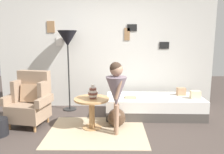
{
  "coord_description": "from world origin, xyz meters",
  "views": [
    {
      "loc": [
        0.19,
        -3.06,
        1.56
      ],
      "look_at": [
        0.15,
        0.95,
        0.85
      ],
      "focal_mm": 35.5,
      "sensor_mm": 36.0,
      "label": 1
    }
  ],
  "objects_px": {
    "armchair": "(30,101)",
    "side_table": "(92,107)",
    "person_child": "(116,88)",
    "vase_striped": "(93,93)",
    "floor_lamp": "(68,41)",
    "demijohn_near": "(117,117)",
    "daybed": "(154,106)",
    "book_on_daybed": "(130,97)"
  },
  "relations": [
    {
      "from": "armchair",
      "to": "side_table",
      "type": "height_order",
      "value": "armchair"
    },
    {
      "from": "side_table",
      "to": "person_child",
      "type": "height_order",
      "value": "person_child"
    },
    {
      "from": "side_table",
      "to": "armchair",
      "type": "bearing_deg",
      "value": 171.88
    },
    {
      "from": "vase_striped",
      "to": "floor_lamp",
      "type": "xyz_separation_m",
      "value": [
        -0.62,
        1.02,
        0.85
      ]
    },
    {
      "from": "armchair",
      "to": "side_table",
      "type": "xyz_separation_m",
      "value": [
        1.12,
        -0.16,
        -0.05
      ]
    },
    {
      "from": "armchair",
      "to": "demijohn_near",
      "type": "xyz_separation_m",
      "value": [
        1.55,
        -0.07,
        -0.27
      ]
    },
    {
      "from": "floor_lamp",
      "to": "person_child",
      "type": "xyz_separation_m",
      "value": [
        1.01,
        -1.24,
        -0.72
      ]
    },
    {
      "from": "floor_lamp",
      "to": "vase_striped",
      "type": "bearing_deg",
      "value": -58.78
    },
    {
      "from": "daybed",
      "to": "side_table",
      "type": "relative_size",
      "value": 3.15
    },
    {
      "from": "daybed",
      "to": "person_child",
      "type": "xyz_separation_m",
      "value": [
        -0.77,
        -0.88,
        0.57
      ]
    },
    {
      "from": "person_child",
      "to": "demijohn_near",
      "type": "height_order",
      "value": "person_child"
    },
    {
      "from": "daybed",
      "to": "demijohn_near",
      "type": "height_order",
      "value": "demijohn_near"
    },
    {
      "from": "vase_striped",
      "to": "book_on_daybed",
      "type": "xyz_separation_m",
      "value": [
        0.68,
        0.54,
        -0.22
      ]
    },
    {
      "from": "person_child",
      "to": "demijohn_near",
      "type": "relative_size",
      "value": 2.92
    },
    {
      "from": "book_on_daybed",
      "to": "demijohn_near",
      "type": "relative_size",
      "value": 0.54
    },
    {
      "from": "daybed",
      "to": "floor_lamp",
      "type": "relative_size",
      "value": 1.12
    },
    {
      "from": "book_on_daybed",
      "to": "demijohn_near",
      "type": "xyz_separation_m",
      "value": [
        -0.27,
        -0.45,
        -0.25
      ]
    },
    {
      "from": "daybed",
      "to": "person_child",
      "type": "bearing_deg",
      "value": -131.26
    },
    {
      "from": "armchair",
      "to": "floor_lamp",
      "type": "relative_size",
      "value": 0.57
    },
    {
      "from": "vase_striped",
      "to": "demijohn_near",
      "type": "height_order",
      "value": "vase_striped"
    },
    {
      "from": "side_table",
      "to": "vase_striped",
      "type": "height_order",
      "value": "vase_striped"
    },
    {
      "from": "armchair",
      "to": "floor_lamp",
      "type": "height_order",
      "value": "floor_lamp"
    },
    {
      "from": "book_on_daybed",
      "to": "demijohn_near",
      "type": "height_order",
      "value": "book_on_daybed"
    },
    {
      "from": "floor_lamp",
      "to": "book_on_daybed",
      "type": "bearing_deg",
      "value": -20.08
    },
    {
      "from": "demijohn_near",
      "to": "daybed",
      "type": "bearing_deg",
      "value": 36.13
    },
    {
      "from": "daybed",
      "to": "book_on_daybed",
      "type": "distance_m",
      "value": 0.54
    },
    {
      "from": "side_table",
      "to": "demijohn_near",
      "type": "bearing_deg",
      "value": 11.49
    },
    {
      "from": "daybed",
      "to": "demijohn_near",
      "type": "distance_m",
      "value": 0.94
    },
    {
      "from": "book_on_daybed",
      "to": "demijohn_near",
      "type": "bearing_deg",
      "value": -121.47
    },
    {
      "from": "armchair",
      "to": "book_on_daybed",
      "type": "height_order",
      "value": "armchair"
    },
    {
      "from": "daybed",
      "to": "side_table",
      "type": "xyz_separation_m",
      "value": [
        -1.19,
        -0.64,
        0.19
      ]
    },
    {
      "from": "side_table",
      "to": "book_on_daybed",
      "type": "height_order",
      "value": "side_table"
    },
    {
      "from": "side_table",
      "to": "vase_striped",
      "type": "xyz_separation_m",
      "value": [
        0.02,
        -0.01,
        0.25
      ]
    },
    {
      "from": "armchair",
      "to": "vase_striped",
      "type": "height_order",
      "value": "armchair"
    },
    {
      "from": "armchair",
      "to": "vase_striped",
      "type": "relative_size",
      "value": 3.98
    },
    {
      "from": "vase_striped",
      "to": "daybed",
      "type": "bearing_deg",
      "value": 29.11
    },
    {
      "from": "demijohn_near",
      "to": "person_child",
      "type": "bearing_deg",
      "value": -91.77
    },
    {
      "from": "person_child",
      "to": "book_on_daybed",
      "type": "bearing_deg",
      "value": 69.76
    },
    {
      "from": "daybed",
      "to": "floor_lamp",
      "type": "distance_m",
      "value": 2.23
    },
    {
      "from": "armchair",
      "to": "vase_striped",
      "type": "bearing_deg",
      "value": -8.29
    },
    {
      "from": "daybed",
      "to": "vase_striped",
      "type": "bearing_deg",
      "value": -150.89
    },
    {
      "from": "floor_lamp",
      "to": "person_child",
      "type": "relative_size",
      "value": 1.44
    }
  ]
}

